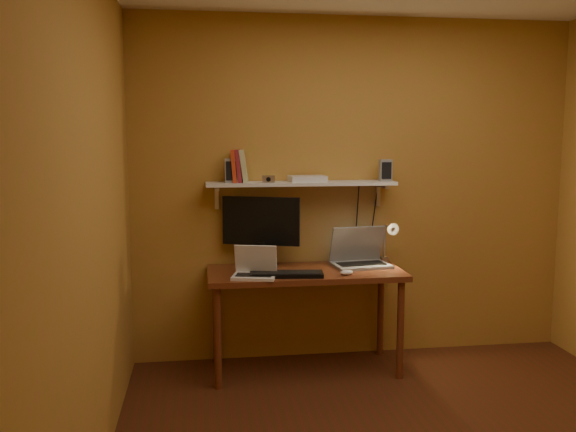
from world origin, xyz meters
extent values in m
cube|color=#BA7539|center=(0.00, 1.61, 1.30)|extent=(3.40, 0.02, 2.60)
cube|color=#BA7539|center=(-1.71, 0.00, 1.30)|extent=(0.02, 3.20, 2.60)
cube|color=maroon|center=(-0.44, 1.28, 0.73)|extent=(1.40, 0.60, 0.04)
cylinder|color=maroon|center=(-1.08, 1.04, 0.35)|extent=(0.05, 0.05, 0.71)
cylinder|color=maroon|center=(0.20, 1.04, 0.35)|extent=(0.05, 0.05, 0.71)
cylinder|color=maroon|center=(-1.08, 1.52, 0.35)|extent=(0.05, 0.05, 0.71)
cylinder|color=maroon|center=(0.20, 1.52, 0.35)|extent=(0.05, 0.05, 0.71)
cube|color=silver|center=(-0.44, 1.47, 1.36)|extent=(1.40, 0.25, 0.02)
cube|color=silver|center=(-1.06, 1.58, 1.26)|extent=(0.03, 0.03, 0.18)
cube|color=silver|center=(0.18, 1.58, 1.26)|extent=(0.03, 0.03, 0.18)
cylinder|color=black|center=(-0.75, 1.44, 0.76)|extent=(0.31, 0.31, 0.02)
cube|color=black|center=(-0.75, 1.44, 0.85)|extent=(0.07, 0.06, 0.18)
cube|color=black|center=(-0.75, 1.44, 1.09)|extent=(0.55, 0.22, 0.35)
cube|color=white|center=(-0.75, 1.42, 1.09)|extent=(0.50, 0.18, 0.31)
cube|color=gray|center=(-0.01, 1.35, 0.76)|extent=(0.44, 0.33, 0.02)
cube|color=black|center=(-0.01, 1.35, 0.77)|extent=(0.36, 0.20, 0.00)
cube|color=gray|center=(-0.02, 1.45, 0.90)|extent=(0.42, 0.16, 0.27)
cube|color=#162645|center=(-0.02, 1.45, 0.90)|extent=(0.37, 0.13, 0.23)
cube|color=white|center=(-0.83, 1.10, 0.76)|extent=(0.33, 0.27, 0.02)
cube|color=black|center=(-0.83, 1.10, 0.77)|extent=(0.27, 0.17, 0.00)
cube|color=white|center=(-0.81, 1.17, 0.87)|extent=(0.30, 0.13, 0.20)
cube|color=black|center=(-0.81, 1.17, 0.87)|extent=(0.26, 0.11, 0.17)
cube|color=black|center=(-0.60, 1.12, 0.76)|extent=(0.52, 0.22, 0.03)
ellipsoid|color=white|center=(-0.18, 1.10, 0.77)|extent=(0.10, 0.07, 0.03)
cube|color=silver|center=(0.22, 1.52, 0.74)|extent=(0.05, 0.06, 0.08)
cylinder|color=silver|center=(0.22, 1.52, 0.89)|extent=(0.02, 0.02, 0.28)
cylinder|color=silver|center=(0.22, 1.44, 1.03)|extent=(0.01, 0.16, 0.01)
cone|color=silver|center=(0.22, 1.36, 1.03)|extent=(0.09, 0.09, 0.09)
sphere|color=#FFE0A5|center=(0.22, 1.34, 1.03)|extent=(0.04, 0.04, 0.04)
cube|color=gray|center=(-0.95, 1.47, 1.46)|extent=(0.12, 0.12, 0.18)
cube|color=gray|center=(0.20, 1.47, 1.46)|extent=(0.10, 0.10, 0.16)
cube|color=red|center=(-0.93, 1.48, 1.49)|extent=(0.07, 0.17, 0.24)
cube|color=maroon|center=(-0.90, 1.48, 1.49)|extent=(0.07, 0.17, 0.24)
cube|color=beige|center=(-0.87, 1.48, 1.49)|extent=(0.08, 0.17, 0.24)
cube|color=silver|center=(-0.69, 1.40, 1.40)|extent=(0.09, 0.04, 0.05)
cylinder|color=black|center=(-0.69, 1.38, 1.40)|extent=(0.03, 0.02, 0.03)
cube|color=white|center=(-0.40, 1.47, 1.40)|extent=(0.28, 0.20, 0.04)
camera|label=1|loc=(-1.17, -2.95, 1.72)|focal=38.00mm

